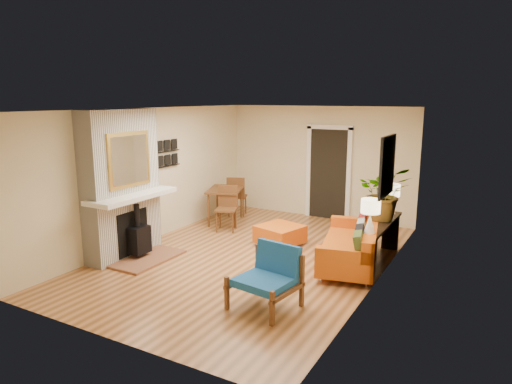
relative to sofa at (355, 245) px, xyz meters
The scene contains 10 objects.
room_shell 2.56m from the sofa, 117.94° to the left, with size 6.50×6.50×6.50m.
fireplace 4.12m from the sofa, 157.88° to the right, with size 1.09×1.68×2.60m.
sofa is the anchor object (origin of this frame).
ottoman 1.61m from the sofa, 167.30° to the left, with size 0.93×0.93×0.38m.
blue_chair 2.12m from the sofa, 105.36° to the right, with size 0.91×0.89×0.84m.
dining_table 3.55m from the sofa, 159.18° to the left, with size 1.18×1.79×0.95m.
console_table 0.49m from the sofa, 37.31° to the left, with size 0.34×1.85×0.72m.
lamp_near 0.89m from the sofa, 49.86° to the right, with size 0.30×0.30×0.54m.
lamp_far 1.27m from the sofa, 70.93° to the left, with size 0.30×0.30×0.54m.
houseplant 1.03m from the sofa, 55.09° to the left, with size 0.85×0.74×0.95m, color #1E5919.
Camera 1 is at (3.83, -6.71, 2.80)m, focal length 32.00 mm.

